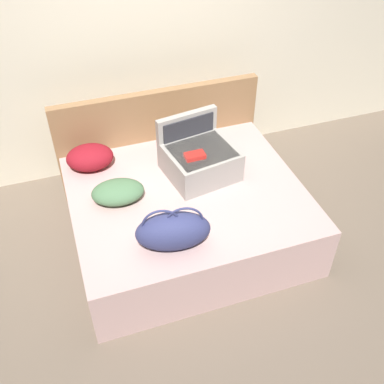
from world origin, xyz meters
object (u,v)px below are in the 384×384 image
pillow_center_head (90,157)px  bed (187,215)px  hard_case_large (199,158)px  pillow_near_headboard (118,192)px  duffel_bag (173,231)px

pillow_center_head → bed: bearing=-40.7°
hard_case_large → pillow_near_headboard: size_ratio=1.51×
pillow_near_headboard → pillow_center_head: bearing=105.3°
bed → duffel_bag: size_ratio=3.29×
duffel_bag → pillow_center_head: size_ratio=1.42×
hard_case_large → bed: bearing=-139.7°
duffel_bag → pillow_center_head: (-0.40, 1.07, -0.04)m
bed → pillow_near_headboard: 0.63m
bed → pillow_near_headboard: size_ratio=4.52×
duffel_bag → pillow_near_headboard: size_ratio=1.37×
bed → duffel_bag: bearing=-118.0°
pillow_near_headboard → pillow_center_head: size_ratio=1.04×
pillow_center_head → pillow_near_headboard: bearing=-74.7°
duffel_bag → pillow_near_headboard: duffel_bag is taller
hard_case_large → pillow_near_headboard: bearing=-179.9°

